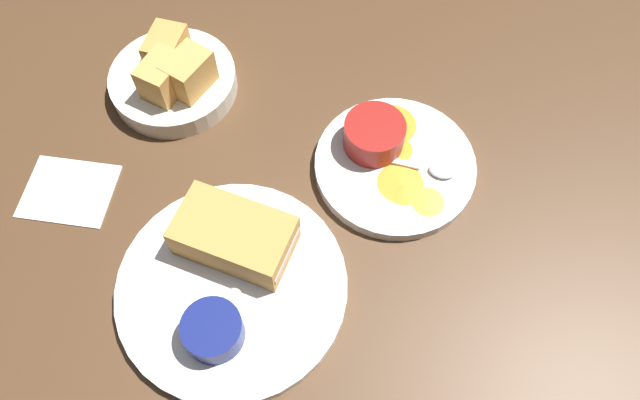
# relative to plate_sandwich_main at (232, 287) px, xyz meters

# --- Properties ---
(ground_plane) EXTENTS (1.10, 1.10, 0.03)m
(ground_plane) POSITION_rel_plate_sandwich_main_xyz_m (-0.01, 0.08, -0.02)
(ground_plane) COLOR #4C331E
(plate_sandwich_main) EXTENTS (0.26, 0.26, 0.02)m
(plate_sandwich_main) POSITION_rel_plate_sandwich_main_xyz_m (0.00, 0.00, 0.00)
(plate_sandwich_main) COLOR silver
(plate_sandwich_main) RESTS_ON ground_plane
(sandwich_half_near) EXTENTS (0.15, 0.11, 0.05)m
(sandwich_half_near) POSITION_rel_plate_sandwich_main_xyz_m (-0.00, 0.05, 0.03)
(sandwich_half_near) COLOR #C68C42
(sandwich_half_near) RESTS_ON plate_sandwich_main
(ramekin_dark_sauce) EXTENTS (0.06, 0.06, 0.04)m
(ramekin_dark_sauce) POSITION_rel_plate_sandwich_main_xyz_m (-0.01, -0.06, 0.03)
(ramekin_dark_sauce) COLOR navy
(ramekin_dark_sauce) RESTS_ON plate_sandwich_main
(spoon_by_dark_ramekin) EXTENTS (0.04, 0.10, 0.01)m
(spoon_by_dark_ramekin) POSITION_rel_plate_sandwich_main_xyz_m (0.01, -0.01, 0.01)
(spoon_by_dark_ramekin) COLOR silver
(spoon_by_dark_ramekin) RESTS_ON plate_sandwich_main
(plate_chips_companion) EXTENTS (0.20, 0.20, 0.02)m
(plate_chips_companion) POSITION_rel_plate_sandwich_main_xyz_m (0.17, 0.19, 0.00)
(plate_chips_companion) COLOR silver
(plate_chips_companion) RESTS_ON ground_plane
(ramekin_light_gravy) EXTENTS (0.08, 0.08, 0.04)m
(ramekin_light_gravy) POSITION_rel_plate_sandwich_main_xyz_m (0.14, 0.21, 0.03)
(ramekin_light_gravy) COLOR maroon
(ramekin_light_gravy) RESTS_ON plate_chips_companion
(spoon_by_gravy_ramekin) EXTENTS (0.10, 0.03, 0.01)m
(spoon_by_gravy_ramekin) POSITION_rel_plate_sandwich_main_xyz_m (0.22, 0.18, 0.01)
(spoon_by_gravy_ramekin) COLOR silver
(spoon_by_gravy_ramekin) RESTS_ON plate_chips_companion
(plantain_chip_scatter) EXTENTS (0.12, 0.18, 0.01)m
(plantain_chip_scatter) POSITION_rel_plate_sandwich_main_xyz_m (0.18, 0.19, 0.01)
(plantain_chip_scatter) COLOR gold
(plantain_chip_scatter) RESTS_ON plate_chips_companion
(bread_basket_rear) EXTENTS (0.17, 0.17, 0.08)m
(bread_basket_rear) POSITION_rel_plate_sandwich_main_xyz_m (-0.13, 0.28, 0.02)
(bread_basket_rear) COLOR silver
(bread_basket_rear) RESTS_ON ground_plane
(paper_napkin_folded) EXTENTS (0.11, 0.09, 0.00)m
(paper_napkin_folded) POSITION_rel_plate_sandwich_main_xyz_m (-0.23, 0.10, -0.01)
(paper_napkin_folded) COLOR white
(paper_napkin_folded) RESTS_ON ground_plane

